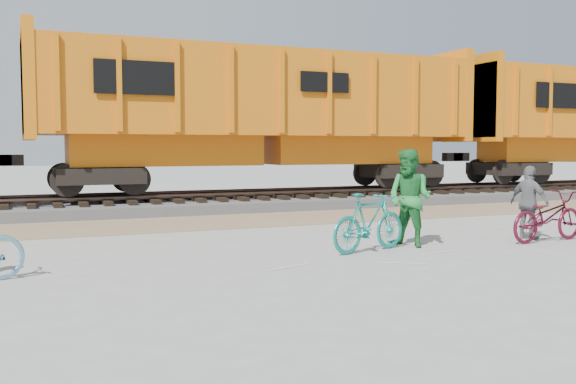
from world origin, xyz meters
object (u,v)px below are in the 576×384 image
Objects in this scene: hopper_car_center at (263,112)px; bicycle_maroon at (548,216)px; bicycle_teal at (369,222)px; person_woman at (529,203)px; person_man at (410,198)px.

hopper_car_center reaches higher than bicycle_maroon.
bicycle_teal is at bearing 79.45° from bicycle_maroon.
person_woman is (3.81, 0.06, 0.22)m from bicycle_teal.
bicycle_teal reaches higher than bicycle_maroon.
hopper_car_center is 7.84× the size of bicycle_teal.
person_man is at bearing 77.88° from person_woman.
hopper_car_center is at bearing 5.90° from person_woman.
hopper_car_center is 9.23× the size of person_woman.
person_man is (-2.91, 0.54, 0.42)m from bicycle_maroon.
bicycle_teal is 0.92× the size of bicycle_maroon.
hopper_car_center is at bearing -24.54° from bicycle_teal.
bicycle_teal is at bearing -98.80° from hopper_car_center.
person_man reaches higher than bicycle_maroon.
bicycle_maroon is at bearing -175.28° from person_woman.
person_woman is at bearing -74.78° from hopper_car_center.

